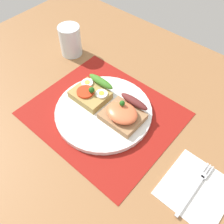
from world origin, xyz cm
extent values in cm
cube|color=#8F6039|center=(0.00, 0.00, -1.60)|extent=(120.00, 90.00, 3.20)
cube|color=maroon|center=(0.00, 0.00, 0.15)|extent=(37.78, 32.62, 0.30)
cylinder|color=white|center=(0.00, 0.00, 1.00)|extent=(25.86, 25.86, 1.40)
cube|color=#A58849|center=(-5.65, 0.88, 2.76)|extent=(9.69, 7.87, 2.12)
cylinder|color=red|center=(-6.50, -0.36, 4.13)|extent=(4.70, 4.70, 0.60)
ellipsoid|color=#3D7A24|center=(-5.65, 5.22, 4.73)|extent=(8.53, 2.20, 1.80)
sphere|color=#1E5919|center=(-4.95, 0.88, 5.23)|extent=(1.60, 1.60, 1.60)
cylinder|color=white|center=(-8.56, 2.77, 4.08)|extent=(3.28, 3.28, 0.50)
cylinder|color=yellow|center=(-8.56, 2.77, 4.41)|extent=(1.48, 1.48, 0.16)
cylinder|color=white|center=(-2.74, 2.33, 4.08)|extent=(3.28, 3.28, 0.50)
cylinder|color=yellow|center=(-2.74, 2.33, 4.41)|extent=(1.48, 1.48, 0.16)
cube|color=#9A724C|center=(5.65, 1.08, 2.58)|extent=(10.00, 8.46, 1.75)
ellipsoid|color=#E5683F|center=(5.75, 0.63, 4.65)|extent=(8.20, 6.77, 2.40)
ellipsoid|color=#5B2221|center=(5.65, 5.71, 4.35)|extent=(8.50, 2.20, 1.80)
sphere|color=#1E5919|center=(4.85, 1.68, 6.55)|extent=(1.40, 1.40, 1.40)
cube|color=white|center=(29.26, -2.46, 0.30)|extent=(13.68, 14.24, 0.60)
cube|color=#B7B7BC|center=(29.01, -4.73, 0.76)|extent=(0.80, 11.38, 0.32)
cube|color=#B7B7BC|center=(29.01, 1.15, 0.76)|extent=(1.50, 1.20, 0.32)
cube|color=#B7B7BC|center=(28.36, 3.15, 0.76)|extent=(0.32, 2.80, 0.32)
cube|color=#B7B7BC|center=(29.01, 3.15, 0.76)|extent=(0.32, 2.80, 0.32)
cube|color=#B7B7BC|center=(29.66, 3.15, 0.76)|extent=(0.32, 2.80, 0.32)
cylinder|color=silver|center=(-25.70, 12.50, 4.91)|extent=(6.92, 6.92, 9.82)
camera|label=1|loc=(28.87, -29.76, 52.25)|focal=39.46mm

